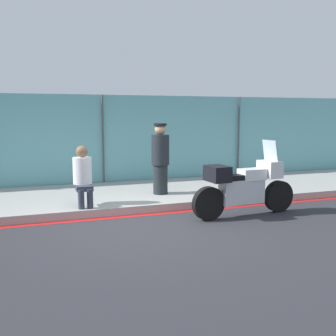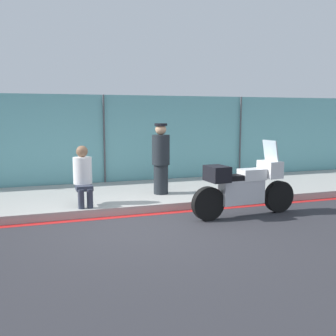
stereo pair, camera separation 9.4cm
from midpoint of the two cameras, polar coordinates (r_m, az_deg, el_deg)
ground_plane at (r=7.24m, az=-4.06°, el=-8.43°), size 120.00×120.00×0.00m
sidewalk at (r=9.47m, az=-7.91°, el=-4.07°), size 30.82×3.05×0.17m
curb_paint_stripe at (r=7.95m, az=-5.54°, el=-6.93°), size 30.82×0.18×0.01m
storefront_fence at (r=10.88m, az=-9.73°, el=3.75°), size 29.28×0.16×2.54m
motorcycle at (r=7.94m, az=10.68°, el=-2.59°), size 2.33×0.61×1.50m
officer_standing at (r=9.12m, az=-1.41°, el=1.40°), size 0.41×0.41×1.65m
person_seated_on_curb at (r=8.19m, az=-12.59°, el=-0.70°), size 0.38×0.64×1.22m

